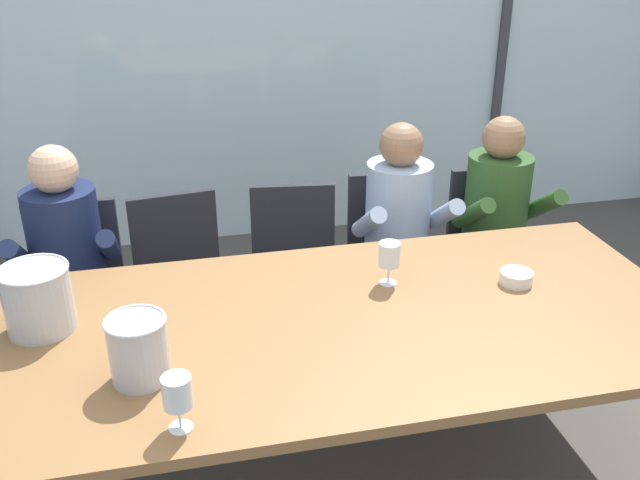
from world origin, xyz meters
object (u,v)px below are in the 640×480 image
at_px(person_pale_blue_shirt, 403,230).
at_px(ice_bucket_primary, 138,348).
at_px(chair_center, 295,261).
at_px(chair_right_of_center, 391,247).
at_px(person_olive_shirt, 502,220).
at_px(tasting_bowl, 516,278).
at_px(chair_left_of_center, 181,272).
at_px(chair_near_window_right, 491,240).
at_px(wine_glass_by_left_taster, 177,394).
at_px(person_navy_polo, 67,262).
at_px(wine_glass_near_bucket, 389,255).
at_px(chair_near_curtain, 77,282).
at_px(ice_bucket_secondary, 38,298).
at_px(dining_table, 341,333).

distance_m(person_pale_blue_shirt, ice_bucket_primary, 1.63).
bearing_deg(ice_bucket_primary, chair_center, 59.12).
height_order(chair_right_of_center, person_olive_shirt, person_olive_shirt).
xyz_separation_m(chair_right_of_center, person_pale_blue_shirt, (-0.00, -0.17, 0.17)).
bearing_deg(tasting_bowl, chair_left_of_center, 145.43).
distance_m(chair_near_window_right, wine_glass_by_left_taster, 2.24).
distance_m(person_navy_polo, wine_glass_near_bucket, 1.45).
height_order(chair_near_curtain, person_pale_blue_shirt, person_pale_blue_shirt).
bearing_deg(wine_glass_by_left_taster, ice_bucket_secondary, 125.20).
distance_m(person_navy_polo, wine_glass_by_left_taster, 1.41).
height_order(chair_left_of_center, wine_glass_near_bucket, wine_glass_near_bucket).
xyz_separation_m(chair_center, person_olive_shirt, (1.04, -0.11, 0.17)).
relative_size(dining_table, person_olive_shirt, 2.16).
relative_size(chair_right_of_center, person_pale_blue_shirt, 0.73).
xyz_separation_m(chair_near_curtain, chair_left_of_center, (0.48, -0.01, 0.00)).
bearing_deg(chair_right_of_center, chair_left_of_center, -172.50).
relative_size(chair_near_window_right, ice_bucket_primary, 4.05).
relative_size(person_navy_polo, ice_bucket_secondary, 5.00).
distance_m(chair_right_of_center, chair_near_window_right, 0.54).
bearing_deg(chair_near_window_right, person_navy_polo, -173.62).
height_order(person_olive_shirt, wine_glass_near_bucket, person_olive_shirt).
distance_m(chair_right_of_center, wine_glass_by_left_taster, 1.90).
distance_m(ice_bucket_primary, wine_glass_near_bucket, 1.02).
relative_size(chair_near_curtain, person_pale_blue_shirt, 0.73).
relative_size(chair_center, ice_bucket_secondary, 3.66).
height_order(dining_table, person_navy_polo, person_navy_polo).
relative_size(chair_near_curtain, person_navy_polo, 0.73).
height_order(ice_bucket_primary, ice_bucket_secondary, ice_bucket_secondary).
relative_size(dining_table, chair_left_of_center, 2.95).
distance_m(person_navy_polo, tasting_bowl, 1.92).
height_order(person_olive_shirt, wine_glass_by_left_taster, person_olive_shirt).
bearing_deg(ice_bucket_secondary, dining_table, -9.18).
bearing_deg(chair_center, person_navy_polo, -166.27).
bearing_deg(chair_center, wine_glass_near_bucket, -65.61).
bearing_deg(chair_right_of_center, ice_bucket_secondary, -146.05).
distance_m(person_olive_shirt, ice_bucket_primary, 2.05).
height_order(chair_left_of_center, chair_center, same).
distance_m(person_pale_blue_shirt, person_olive_shirt, 0.52).
relative_size(wine_glass_by_left_taster, wine_glass_near_bucket, 1.00).
distance_m(dining_table, chair_near_window_right, 1.47).
relative_size(person_olive_shirt, wine_glass_near_bucket, 6.84).
bearing_deg(wine_glass_by_left_taster, ice_bucket_primary, 112.23).
relative_size(chair_right_of_center, chair_near_window_right, 1.00).
height_order(person_pale_blue_shirt, person_olive_shirt, same).
distance_m(person_pale_blue_shirt, wine_glass_near_bucket, 0.74).
bearing_deg(chair_left_of_center, ice_bucket_secondary, -128.67).
relative_size(ice_bucket_primary, tasting_bowl, 1.68).
bearing_deg(chair_center, tasting_bowl, -43.01).
relative_size(person_navy_polo, tasting_bowl, 9.30).
xyz_separation_m(chair_near_curtain, ice_bucket_primary, (0.33, -1.19, 0.37)).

